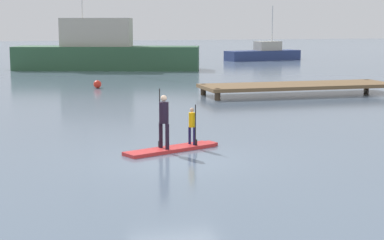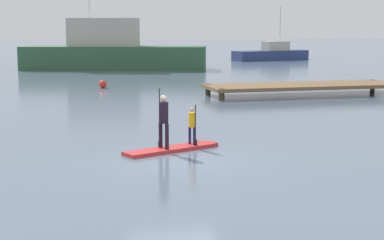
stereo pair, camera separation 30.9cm
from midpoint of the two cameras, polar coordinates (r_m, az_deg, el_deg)
The scene contains 8 objects.
ground_plane at distance 17.12m, azimuth -0.91°, elevation -3.68°, with size 240.00×240.00×0.00m, color slate.
paddleboard_near at distance 18.44m, azimuth -1.32°, elevation -2.62°, with size 3.05×1.68×0.10m.
paddler_adult at distance 18.12m, azimuth -2.10°, elevation 0.18°, with size 0.36×0.47×1.72m.
paddler_child_solo at distance 18.73m, azimuth 0.50°, elevation -0.36°, with size 0.25×0.37×1.22m.
fishing_boat_white_large at distance 51.04m, azimuth -7.08°, elevation 6.11°, with size 14.92×7.67×11.84m.
motor_boat_small_navy at distance 64.11m, azimuth 7.30°, elevation 5.96°, with size 8.14×3.64×5.40m.
floating_dock at distance 33.23m, azimuth 10.19°, elevation 3.04°, with size 10.08×3.01×0.56m.
mooring_buoy_mid at distance 36.55m, azimuth -7.80°, elevation 3.23°, with size 0.45×0.45×0.45m, color red.
Camera 2 is at (-3.77, -16.29, 3.68)m, focal length 59.18 mm.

